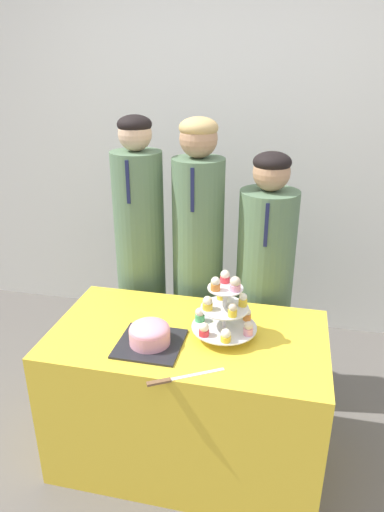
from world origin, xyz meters
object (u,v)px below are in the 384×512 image
cupcake_stand (224,310)px  student_1 (198,269)px  round_cake (150,334)px  student_2 (263,290)px  student_0 (141,265)px  cake_knife (173,379)px

cupcake_stand → student_1: (-0.23, 0.54, -0.07)m
round_cake → student_1: (0.07, 0.67, 0.01)m
round_cake → cupcake_stand: cupcake_stand is taller
student_1 → student_2: 0.38m
round_cake → student_0: (-0.26, 0.67, 0.01)m
student_1 → student_2: student_1 is taller
cupcake_stand → student_2: size_ratio=0.21×
cupcake_stand → student_0: (-0.56, 0.54, -0.08)m
cake_knife → cupcake_stand: size_ratio=0.92×
student_2 → cake_knife: bearing=-107.6°
student_2 → round_cake: bearing=-122.9°
cupcake_stand → student_0: size_ratio=0.19×
cupcake_stand → student_1: 0.59m
round_cake → student_0: bearing=111.4°
student_1 → round_cake: bearing=-95.7°
cupcake_stand → student_0: bearing=136.2°
cake_knife → cupcake_stand: (0.14, 0.34, 0.13)m
cake_knife → student_0: 0.98m
student_0 → student_2: (0.70, -0.00, -0.08)m
student_1 → cake_knife: bearing=-84.2°
round_cake → cupcake_stand: size_ratio=0.90×
round_cake → student_1: student_1 is taller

